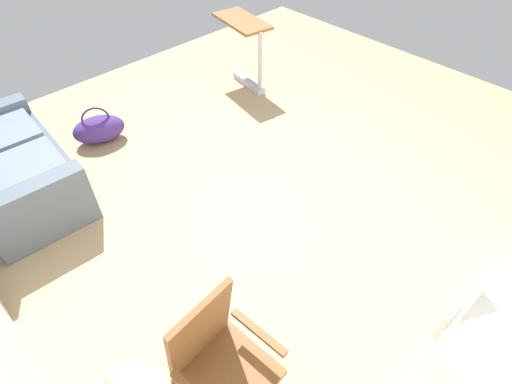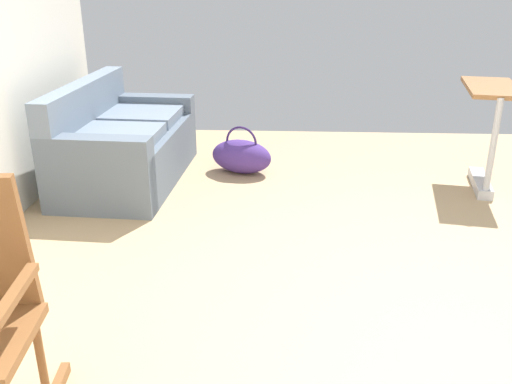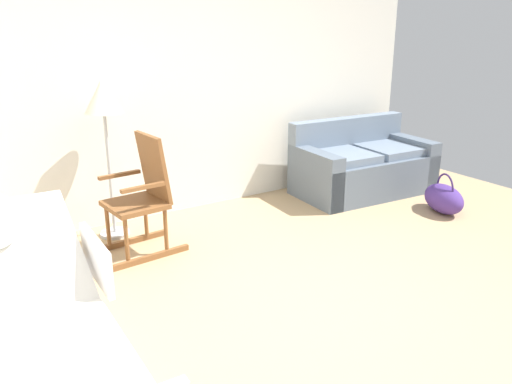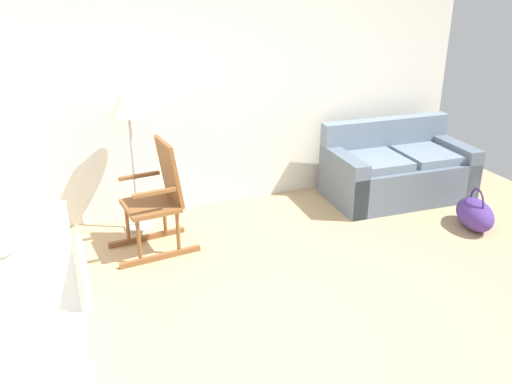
% 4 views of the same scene
% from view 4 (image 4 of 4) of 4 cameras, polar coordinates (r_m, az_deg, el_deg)
% --- Properties ---
extents(ground_plane, '(7.17, 7.17, 0.00)m').
position_cam_4_polar(ground_plane, '(4.23, 7.30, -13.68)').
color(ground_plane, tan).
extents(back_wall, '(5.94, 0.10, 2.70)m').
position_cam_4_polar(back_wall, '(5.83, -4.36, 11.33)').
color(back_wall, silver).
rests_on(back_wall, ground).
extents(hospital_bed, '(1.06, 2.10, 1.02)m').
position_cam_4_polar(hospital_bed, '(3.74, -24.50, -15.66)').
color(hospital_bed, silver).
rests_on(hospital_bed, ground).
extents(couch, '(1.65, 0.94, 0.85)m').
position_cam_4_polar(couch, '(6.44, 14.54, 2.10)').
color(couch, slate).
rests_on(couch, ground).
extents(rocking_chair, '(0.80, 0.54, 1.05)m').
position_cam_4_polar(rocking_chair, '(5.09, -10.21, -0.71)').
color(rocking_chair, brown).
rests_on(rocking_chair, ground).
extents(floor_lamp, '(0.34, 0.34, 1.48)m').
position_cam_4_polar(floor_lamp, '(5.31, -13.22, 8.31)').
color(floor_lamp, '#B2B5BA').
rests_on(floor_lamp, ground).
extents(duffel_bag, '(0.49, 0.63, 0.43)m').
position_cam_4_polar(duffel_bag, '(5.97, 21.92, -2.13)').
color(duffel_bag, '#472D7A').
rests_on(duffel_bag, ground).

